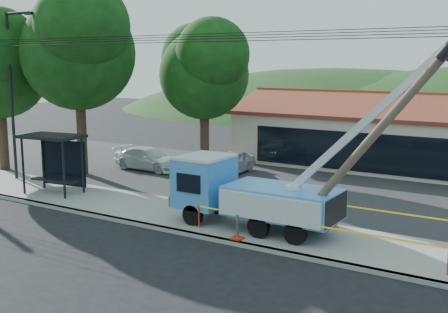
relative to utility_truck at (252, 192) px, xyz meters
name	(u,v)px	position (x,y,z in m)	size (l,w,h in m)	color
ground	(160,253)	(-1.37, -3.90, -1.55)	(120.00, 120.00, 0.00)	black
curb	(195,235)	(-1.37, -1.80, -1.48)	(60.00, 0.25, 0.15)	gray
sidewalk	(223,223)	(-1.37, 0.10, -1.48)	(60.00, 4.00, 0.15)	gray
parking_lot	(305,186)	(-1.37, 8.10, -1.50)	(60.00, 12.00, 0.10)	#28282B
strip_mall	(423,139)	(2.63, 16.08, 0.33)	(22.50, 8.53, 4.67)	beige
streetlight	(13,83)	(-15.15, 1.10, 3.75)	(2.13, 0.22, 9.00)	black
tree_west_near	(78,42)	(-13.37, 4.10, 5.97)	(7.56, 6.72, 10.80)	#332316
tree_lot	(204,66)	(-8.37, 9.10, 4.66)	(6.30, 5.60, 8.94)	#332316
hill_west	(335,111)	(-16.37, 51.10, -1.55)	(78.40, 56.00, 28.00)	#1B3413
utility_truck	(252,192)	(0.00, 0.00, 0.00)	(10.93, 3.52, 7.68)	black
leaning_pole	(378,131)	(4.84, -0.29, 2.69)	(6.07, 1.64, 7.62)	brown
bus_shelter	(55,150)	(-10.90, -0.01, 0.69)	(3.14, 2.17, 2.83)	black
caution_tape	(325,219)	(2.87, 0.39, -0.73)	(9.13, 3.13, 0.91)	red
car_silver	(231,175)	(-6.21, 8.60, -1.55)	(1.56, 3.88, 1.32)	#B9BDC1
car_white	(149,171)	(-10.99, 7.08, -1.55)	(1.84, 4.52, 1.31)	white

